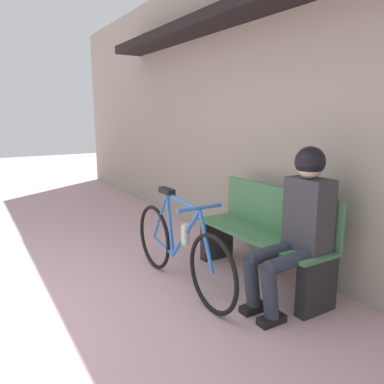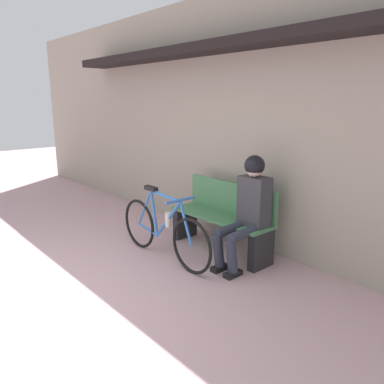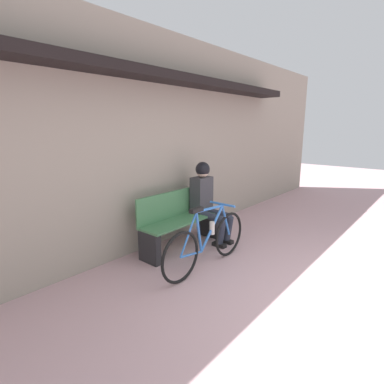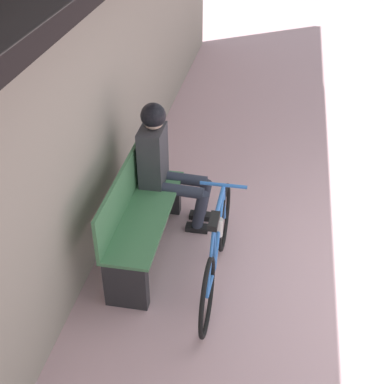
{
  "view_description": "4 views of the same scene",
  "coord_description": "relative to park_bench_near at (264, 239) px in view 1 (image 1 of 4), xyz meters",
  "views": [
    {
      "loc": [
        2.63,
        0.33,
        1.51
      ],
      "look_at": [
        -0.18,
        2.04,
        0.82
      ],
      "focal_mm": 35.0,
      "sensor_mm": 36.0,
      "label": 1
    },
    {
      "loc": [
        3.31,
        -0.68,
        1.86
      ],
      "look_at": [
        0.01,
        2.24,
        0.78
      ],
      "focal_mm": 35.0,
      "sensor_mm": 36.0,
      "label": 2
    },
    {
      "loc": [
        -2.98,
        -0.38,
        1.82
      ],
      "look_at": [
        0.05,
        2.21,
        0.95
      ],
      "focal_mm": 28.0,
      "sensor_mm": 36.0,
      "label": 3
    },
    {
      "loc": [
        -3.45,
        1.44,
        3.29
      ],
      "look_at": [
        0.09,
        2.08,
        0.81
      ],
      "focal_mm": 50.0,
      "sensor_mm": 36.0,
      "label": 4
    }
  ],
  "objects": [
    {
      "name": "storefront_wall",
      "position": [
        -0.2,
        0.43,
        1.27
      ],
      "size": [
        12.0,
        0.56,
        3.2
      ],
      "color": "#9E9384",
      "rests_on": "ground_plane"
    },
    {
      "name": "bicycle",
      "position": [
        -0.27,
        -0.73,
        -0.03
      ],
      "size": [
        1.65,
        0.4,
        0.86
      ],
      "color": "black",
      "rests_on": "ground_plane"
    },
    {
      "name": "person_seated",
      "position": [
        0.5,
        -0.11,
        0.33
      ],
      "size": [
        0.34,
        0.66,
        1.28
      ],
      "color": "#2D3342",
      "rests_on": "ground_plane"
    },
    {
      "name": "park_bench_near",
      "position": [
        0.0,
        0.0,
        0.0
      ],
      "size": [
        1.43,
        0.42,
        0.86
      ],
      "color": "#477F51",
      "rests_on": "ground_plane"
    }
  ]
}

